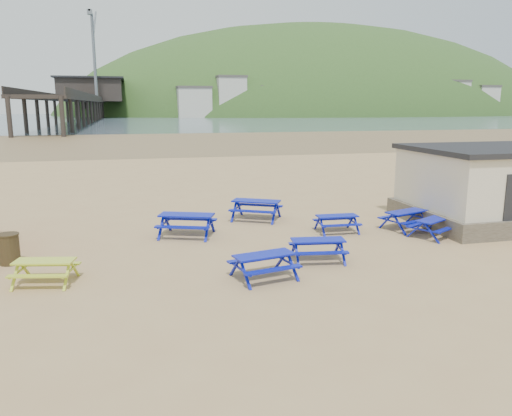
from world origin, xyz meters
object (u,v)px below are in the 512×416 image
object	(u,v)px
amenity_block	(502,185)
picnic_table_blue_b	(256,210)
picnic_table_yellow	(45,272)
picnic_table_blue_a	(187,225)
litter_bin	(9,249)

from	to	relation	value
amenity_block	picnic_table_blue_b	bearing A→B (deg)	164.04
picnic_table_yellow	picnic_table_blue_a	bearing A→B (deg)	55.93
picnic_table_yellow	litter_bin	xyz separation A→B (m)	(-1.34, 2.10, 0.15)
picnic_table_yellow	amenity_block	world-z (taller)	amenity_block
picnic_table_blue_a	picnic_table_blue_b	distance (m)	3.75
picnic_table_blue_b	litter_bin	bearing A→B (deg)	-126.94
picnic_table_blue_a	picnic_table_blue_b	size ratio (longest dim) A/B	0.96
picnic_table_blue_b	picnic_table_yellow	world-z (taller)	picnic_table_blue_b
picnic_table_blue_a	amenity_block	world-z (taller)	amenity_block
picnic_table_blue_a	picnic_table_yellow	xyz separation A→B (m)	(-4.32, -4.13, -0.09)
picnic_table_blue_a	picnic_table_blue_b	xyz separation A→B (m)	(3.17, 2.01, 0.00)
picnic_table_blue_a	litter_bin	xyz separation A→B (m)	(-5.66, -2.03, 0.07)
litter_bin	amenity_block	xyz separation A→B (m)	(18.62, 1.23, 1.08)
picnic_table_blue_b	picnic_table_blue_a	bearing A→B (deg)	-119.15
picnic_table_blue_a	litter_bin	size ratio (longest dim) A/B	2.55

